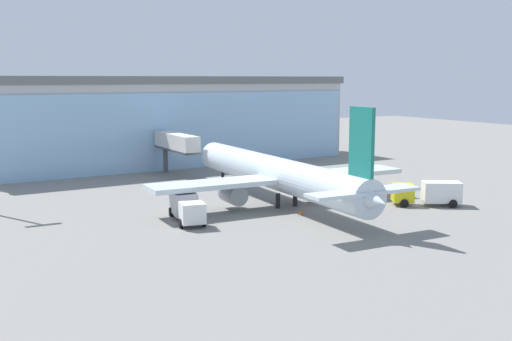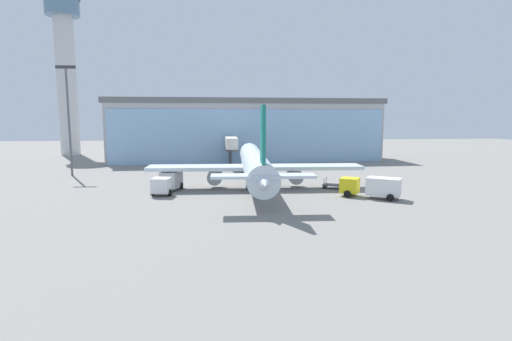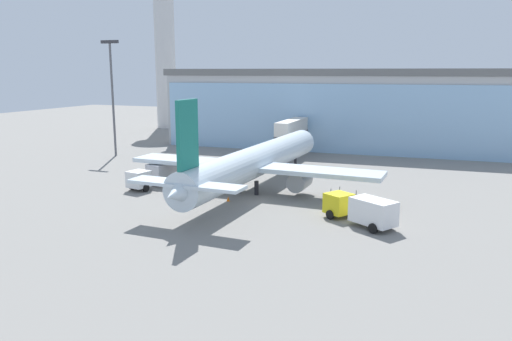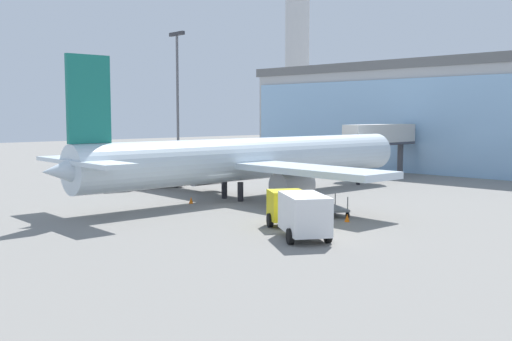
{
  "view_description": "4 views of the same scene",
  "coord_description": "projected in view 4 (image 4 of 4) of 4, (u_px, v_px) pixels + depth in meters",
  "views": [
    {
      "loc": [
        -34.86,
        -51.6,
        13.83
      ],
      "look_at": [
        -2.79,
        6.36,
        3.63
      ],
      "focal_mm": 42.0,
      "sensor_mm": 36.0,
      "label": 1
    },
    {
      "loc": [
        -5.81,
        -52.22,
        10.22
      ],
      "look_at": [
        -0.95,
        4.2,
        2.48
      ],
      "focal_mm": 28.0,
      "sensor_mm": 36.0,
      "label": 2
    },
    {
      "loc": [
        20.32,
        -48.62,
        13.83
      ],
      "look_at": [
        -1.2,
        5.15,
        2.22
      ],
      "focal_mm": 35.0,
      "sensor_mm": 36.0,
      "label": 3
    },
    {
      "loc": [
        37.32,
        -30.34,
        7.23
      ],
      "look_at": [
        -0.72,
        4.82,
        2.39
      ],
      "focal_mm": 42.0,
      "sensor_mm": 36.0,
      "label": 4
    }
  ],
  "objects": [
    {
      "name": "control_tower",
      "position": [
        297.0,
        32.0,
        119.03
      ],
      "size": [
        8.83,
        8.83,
        40.22
      ],
      "color": "silver",
      "rests_on": "ground"
    },
    {
      "name": "ground",
      "position": [
        218.0,
        204.0,
        48.46
      ],
      "size": [
        240.0,
        240.0,
        0.0
      ],
      "primitive_type": "plane",
      "color": "gray"
    },
    {
      "name": "airplane",
      "position": [
        250.0,
        159.0,
        51.99
      ],
      "size": [
        30.21,
        37.74,
        11.39
      ],
      "rotation": [
        0.0,
        0.0,
        1.54
      ],
      "color": "silver",
      "rests_on": "ground"
    },
    {
      "name": "safety_cone_nose",
      "position": [
        191.0,
        200.0,
        48.83
      ],
      "size": [
        0.36,
        0.36,
        0.55
      ],
      "primitive_type": "cone",
      "color": "orange",
      "rests_on": "ground"
    },
    {
      "name": "safety_cone_wingtip",
      "position": [
        347.0,
        218.0,
        40.5
      ],
      "size": [
        0.36,
        0.36,
        0.55
      ],
      "primitive_type": "cone",
      "color": "orange",
      "rests_on": "ground"
    },
    {
      "name": "terminal_building",
      "position": [
        469.0,
        116.0,
        75.3
      ],
      "size": [
        62.88,
        16.45,
        14.18
      ],
      "rotation": [
        0.0,
        0.0,
        0.05
      ],
      "color": "#B3B3B3",
      "rests_on": "ground"
    },
    {
      "name": "catering_truck",
      "position": [
        150.0,
        173.0,
        59.19
      ],
      "size": [
        3.58,
        7.58,
        2.65
      ],
      "rotation": [
        0.0,
        0.0,
        4.53
      ],
      "color": "silver",
      "rests_on": "ground"
    },
    {
      "name": "fuel_truck",
      "position": [
        298.0,
        211.0,
        35.89
      ],
      "size": [
        7.37,
        5.69,
        2.65
      ],
      "rotation": [
        0.0,
        0.0,
        2.59
      ],
      "color": "yellow",
      "rests_on": "ground"
    },
    {
      "name": "baggage_cart",
      "position": [
        332.0,
        209.0,
        42.87
      ],
      "size": [
        3.22,
        2.71,
        1.5
      ],
      "rotation": [
        0.0,
        0.0,
        5.8
      ],
      "color": "slate",
      "rests_on": "ground"
    },
    {
      "name": "jet_bridge",
      "position": [
        381.0,
        136.0,
        69.58
      ],
      "size": [
        2.47,
        11.56,
        6.11
      ],
      "rotation": [
        0.0,
        0.0,
        1.59
      ],
      "color": "beige",
      "rests_on": "ground"
    },
    {
      "name": "apron_light_mast",
      "position": [
        177.0,
        87.0,
        83.13
      ],
      "size": [
        3.2,
        0.4,
        18.6
      ],
      "color": "#59595E",
      "rests_on": "ground"
    }
  ]
}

